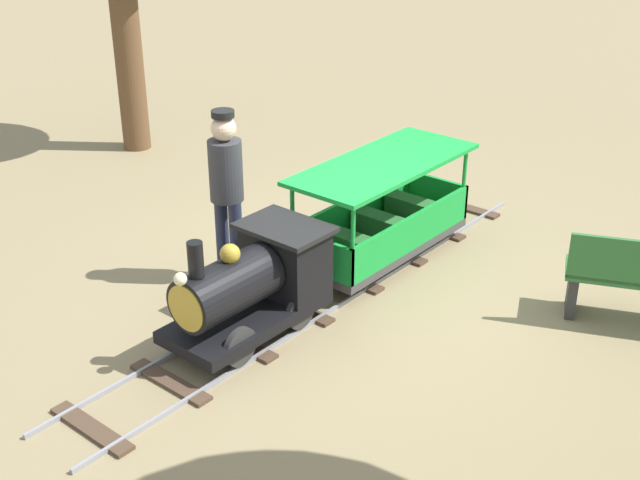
{
  "coord_description": "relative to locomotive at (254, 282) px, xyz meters",
  "views": [
    {
      "loc": [
        -4.18,
        5.45,
        3.69
      ],
      "look_at": [
        0.0,
        0.44,
        0.55
      ],
      "focal_mm": 46.8,
      "sensor_mm": 36.0,
      "label": 1
    }
  ],
  "objects": [
    {
      "name": "passenger_car",
      "position": [
        0.0,
        -1.75,
        -0.06
      ],
      "size": [
        0.84,
        2.0,
        0.97
      ],
      "color": "#3F3F3F",
      "rests_on": "ground_plane"
    },
    {
      "name": "conductor_person",
      "position": [
        0.83,
        -0.53,
        0.47
      ],
      "size": [
        0.3,
        0.3,
        1.62
      ],
      "color": "#282D47",
      "rests_on": "ground_plane"
    },
    {
      "name": "ground_plane",
      "position": [
        0.0,
        -1.27,
        -0.48
      ],
      "size": [
        60.0,
        60.0,
        0.0
      ],
      "primitive_type": "plane",
      "color": "#8C7A56"
    },
    {
      "name": "locomotive",
      "position": [
        0.0,
        0.0,
        0.0
      ],
      "size": [
        0.74,
        1.44,
        1.02
      ],
      "color": "black",
      "rests_on": "ground_plane"
    },
    {
      "name": "track",
      "position": [
        0.0,
        -0.85,
        -0.46
      ],
      "size": [
        0.78,
        5.7,
        0.04
      ],
      "color": "gray",
      "rests_on": "ground_plane"
    }
  ]
}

